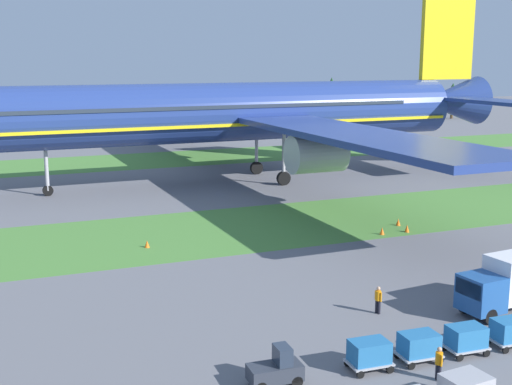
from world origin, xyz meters
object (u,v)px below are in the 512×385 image
Objects in this scene: cargo_dolly_third at (466,337)px; taxiway_marker_3 at (398,222)px; cargo_dolly_lead at (369,353)px; cargo_dolly_fourth at (511,330)px; ground_crew_loader at (378,299)px; baggage_tug at (276,369)px; cargo_dolly_second at (419,345)px; taxiway_marker_0 at (382,231)px; airliner at (252,111)px; ground_crew_marshaller at (439,362)px; taxiway_marker_1 at (407,228)px; catering_truck at (511,281)px; taxiway_marker_2 at (147,244)px.

cargo_dolly_third is 3.51× the size of taxiway_marker_3.
cargo_dolly_lead and cargo_dolly_fourth have the same top height.
ground_crew_loader reaches higher than cargo_dolly_lead.
ground_crew_loader is (4.60, 6.47, 0.03)m from cargo_dolly_lead.
cargo_dolly_lead is (5.02, -0.26, 0.10)m from baggage_tug.
cargo_dolly_second is 1.00× the size of cargo_dolly_third.
baggage_tug is at bearing -132.11° from taxiway_marker_0.
ground_crew_loader is (-9.96, -45.69, -7.96)m from airliner.
ground_crew_marshaller is (7.57, -2.54, 0.13)m from baggage_tug.
cargo_dolly_third is 6.87m from ground_crew_loader.
taxiway_marker_0 is at bearing 160.19° from ground_crew_marshaller.
cargo_dolly_second is 3.39× the size of taxiway_marker_0.
taxiway_marker_1 is at bearing -2.05° from taxiway_marker_0.
catering_truck is 10.62× the size of taxiway_marker_0.
taxiway_marker_1 is 1.07× the size of taxiway_marker_3.
taxiway_marker_1 is at bearing -9.60° from taxiway_marker_2.
baggage_tug is at bearing 90.00° from cargo_dolly_lead.
taxiway_marker_0 is 20.81m from taxiway_marker_2.
baggage_tug is at bearing -133.57° from taxiway_marker_3.
baggage_tug is 3.84× the size of taxiway_marker_1.
taxiway_marker_2 is at bearing -157.74° from ground_crew_marshaller.
cargo_dolly_third is at bearing 128.42° from ground_crew_marshaller.
ground_crew_marshaller is 2.68× the size of taxiway_marker_3.
taxiway_marker_2 is (-23.04, 3.89, -0.05)m from taxiway_marker_1.
cargo_dolly_second is at bearing 90.00° from cargo_dolly_fourth.
cargo_dolly_lead is 1.00× the size of cargo_dolly_fourth.
catering_truck is at bearing 128.47° from ground_crew_marshaller.
baggage_tug is 1.53× the size of ground_crew_marshaller.
taxiway_marker_2 is at bearing 25.34° from cargo_dolly_third.
cargo_dolly_third is at bearing -117.73° from taxiway_marker_1.
cargo_dolly_lead is at bearing 101.54° from catering_truck.
ground_crew_marshaller is 29.79m from taxiway_marker_2.
cargo_dolly_lead is 3.28× the size of taxiway_marker_1.
taxiway_marker_1 is (3.26, -29.57, -8.56)m from airliner.
ground_crew_marshaller is at bearing -27.40° from ground_crew_loader.
cargo_dolly_lead is at bearing 90.00° from cargo_dolly_fourth.
cargo_dolly_fourth is (13.71, -0.72, 0.10)m from baggage_tug.
cargo_dolly_fourth is 3.86× the size of taxiway_marker_2.
catering_truck is at bearing -38.59° from cargo_dolly_fourth.
cargo_dolly_lead is 7.93m from ground_crew_loader.
ground_crew_loader is at bearing -126.89° from taxiway_marker_3.
cargo_dolly_lead is at bearing 90.00° from cargo_dolly_third.
taxiway_marker_1 reaches higher than taxiway_marker_3.
catering_truck is (3.70, 4.17, 1.03)m from cargo_dolly_fourth.
cargo_dolly_second is 3.86× the size of taxiway_marker_2.
airliner is at bearing -6.49° from cargo_dolly_third.
taxiway_marker_1 is 2.45m from taxiway_marker_3.
cargo_dolly_second is 25.96m from taxiway_marker_0.
cargo_dolly_third is 1.00× the size of cargo_dolly_fourth.
cargo_dolly_third is at bearing -90.00° from cargo_dolly_second.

